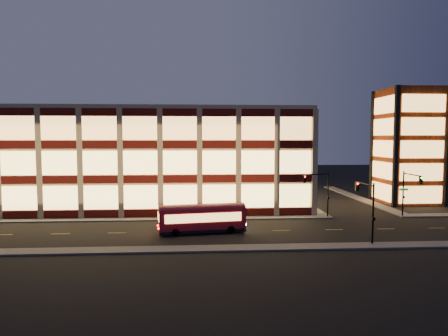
{
  "coord_description": "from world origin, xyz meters",
  "views": [
    {
      "loc": [
        6.83,
        -49.2,
        10.28
      ],
      "look_at": [
        10.53,
        8.0,
        5.96
      ],
      "focal_mm": 32.0,
      "sensor_mm": 36.0,
      "label": 1
    }
  ],
  "objects": [
    {
      "name": "office_building",
      "position": [
        -2.91,
        16.91,
        7.25
      ],
      "size": [
        50.45,
        30.45,
        14.5
      ],
      "color": "tan",
      "rests_on": "ground"
    },
    {
      "name": "traffic_signal_far",
      "position": [
        22.21,
        0.24,
        4.11
      ],
      "size": [
        3.79,
        1.87,
        6.0
      ],
      "color": "black",
      "rests_on": "ground"
    },
    {
      "name": "sidewalk_office_south",
      "position": [
        -3.0,
        1.0,
        0.07
      ],
      "size": [
        54.0,
        2.0,
        0.15
      ],
      "primitive_type": "cube",
      "color": "#514F4C",
      "rests_on": "ground"
    },
    {
      "name": "traffic_signal_right",
      "position": [
        33.5,
        -0.62,
        4.1
      ],
      "size": [
        1.2,
        4.37,
        6.0
      ],
      "color": "black",
      "rests_on": "ground"
    },
    {
      "name": "trolley_bus",
      "position": [
        7.2,
        -6.39,
        1.75
      ],
      "size": [
        9.54,
        3.68,
        3.15
      ],
      "rotation": [
        0.0,
        0.0,
        0.15
      ],
      "color": "#9C0816",
      "rests_on": "ground"
    },
    {
      "name": "sidewalk_tower_west",
      "position": [
        34.0,
        17.0,
        0.07
      ],
      "size": [
        2.0,
        30.0,
        0.15
      ],
      "primitive_type": "cube",
      "color": "#514F4C",
      "rests_on": "ground"
    },
    {
      "name": "stair_tower",
      "position": [
        39.95,
        11.95,
        8.99
      ],
      "size": [
        8.6,
        8.6,
        18.0
      ],
      "color": "#8C3814",
      "rests_on": "ground"
    },
    {
      "name": "sidewalk_near",
      "position": [
        0.0,
        -13.0,
        0.07
      ],
      "size": [
        100.0,
        2.0,
        0.15
      ],
      "primitive_type": "cube",
      "color": "#514F4C",
      "rests_on": "ground"
    },
    {
      "name": "traffic_signal_near",
      "position": [
        23.5,
        -11.03,
        4.13
      ],
      "size": [
        0.32,
        4.45,
        6.0
      ],
      "color": "black",
      "rests_on": "ground"
    },
    {
      "name": "ground",
      "position": [
        0.0,
        0.0,
        0.0
      ],
      "size": [
        200.0,
        200.0,
        0.0
      ],
      "primitive_type": "plane",
      "color": "black",
      "rests_on": "ground"
    },
    {
      "name": "sidewalk_office_east",
      "position": [
        23.0,
        17.0,
        0.07
      ],
      "size": [
        2.0,
        30.0,
        0.15
      ],
      "primitive_type": "cube",
      "color": "#514F4C",
      "rests_on": "ground"
    }
  ]
}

